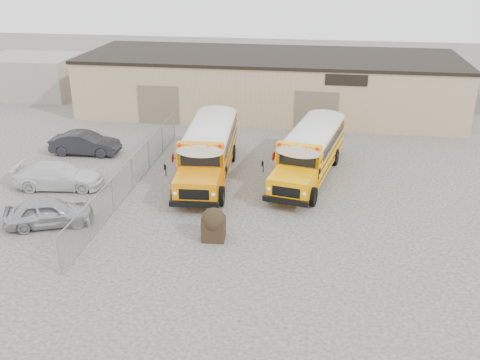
# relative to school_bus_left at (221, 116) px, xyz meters

# --- Properties ---
(ground) EXTENTS (120.00, 120.00, 0.00)m
(ground) POSITION_rel_school_bus_left_xyz_m (2.60, -12.02, -1.77)
(ground) COLOR #353331
(ground) RESTS_ON ground
(warehouse) EXTENTS (30.20, 10.20, 4.67)m
(warehouse) POSITION_rel_school_bus_left_xyz_m (2.59, 7.97, 0.61)
(warehouse) COLOR tan
(warehouse) RESTS_ON ground
(chainlink_fence) EXTENTS (0.07, 18.07, 1.81)m
(chainlink_fence) POSITION_rel_school_bus_left_xyz_m (-3.40, -9.02, -0.86)
(chainlink_fence) COLOR gray
(chainlink_fence) RESTS_ON ground
(distant_building_left) EXTENTS (8.00, 6.00, 3.60)m
(distant_building_left) POSITION_rel_school_bus_left_xyz_m (-19.40, 9.98, 0.03)
(distant_building_left) COLOR gray
(distant_building_left) RESTS_ON ground
(school_bus_left) EXTENTS (3.33, 10.58, 3.05)m
(school_bus_left) POSITION_rel_school_bus_left_xyz_m (0.00, 0.00, 0.00)
(school_bus_left) COLOR orange
(school_bus_left) RESTS_ON ground
(school_bus_right) EXTENTS (4.34, 10.28, 2.93)m
(school_bus_right) POSITION_rel_school_bus_left_xyz_m (7.61, 0.41, -0.07)
(school_bus_right) COLOR #FFA200
(school_bus_right) RESTS_ON ground
(tarp_bundle) EXTENTS (1.15, 1.15, 1.57)m
(tarp_bundle) POSITION_rel_school_bus_left_xyz_m (2.26, -14.11, -0.96)
(tarp_bundle) COLOR black
(tarp_bundle) RESTS_ON ground
(car_silver) EXTENTS (4.48, 3.08, 1.41)m
(car_silver) POSITION_rel_school_bus_left_xyz_m (-5.93, -13.94, -1.06)
(car_silver) COLOR #A9A9AD
(car_silver) RESTS_ON ground
(car_white) EXTENTS (5.14, 2.59, 1.43)m
(car_white) POSITION_rel_school_bus_left_xyz_m (-7.52, -9.58, -1.05)
(car_white) COLOR silver
(car_white) RESTS_ON ground
(car_dark) EXTENTS (4.54, 1.70, 1.48)m
(car_dark) POSITION_rel_school_bus_left_xyz_m (-8.30, -4.21, -1.03)
(car_dark) COLOR black
(car_dark) RESTS_ON ground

